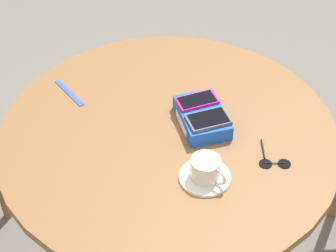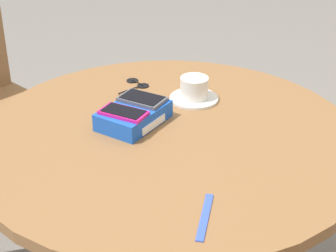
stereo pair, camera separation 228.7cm
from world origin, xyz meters
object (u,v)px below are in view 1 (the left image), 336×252
Objects in this scene: phone_magenta at (197,101)px; lanyard_strap at (69,93)px; saucer at (204,177)px; round_table at (168,158)px; phone_gray at (208,119)px; phone_box at (202,117)px; coffee_cup at (206,168)px; sunglasses at (273,162)px.

lanyard_strap is (-0.10, -0.40, -0.05)m from phone_magenta.
phone_magenta reaches higher than saucer.
phone_magenta is at bearing -177.33° from saucer.
phone_gray reaches higher than round_table.
phone_box reaches higher than lanyard_strap.
phone_magenta is 0.27m from saucer.
coffee_cup reaches higher than phone_magenta.
phone_magenta is 0.86× the size of lanyard_strap.
phone_gray reaches higher than saucer.
coffee_cup is at bearing 47.17° from saucer.
phone_gray is 1.23× the size of sunglasses.
lanyard_strap is (-0.36, -0.41, -0.00)m from saucer.
saucer is 0.55m from lanyard_strap.
coffee_cup is 0.85× the size of sunglasses.
phone_box is 0.05m from phone_gray.
phone_magenta is at bearing 132.07° from round_table.
phone_magenta is at bearing 76.06° from lanyard_strap.
lanyard_strap is (-0.18, -0.31, 0.11)m from round_table.
phone_gray is at bearing 18.71° from phone_magenta.
round_table is at bearing -94.14° from phone_gray.
coffee_cup is (0.18, -0.01, -0.01)m from phone_gray.
phone_gray is 0.18m from coffee_cup.
phone_gray is at bearing 20.00° from phone_box.
phone_magenta is 0.96× the size of saucer.
sunglasses is (0.16, 0.19, -0.02)m from phone_box.
saucer is at bearing -5.36° from phone_gray.
saucer is 0.04m from coffee_cup.
coffee_cup reaches higher than phone_box.
phone_box is 0.44m from lanyard_strap.
round_table is 0.38m from lanyard_strap.
saucer is 1.48× the size of coffee_cup.
phone_gray is 0.18m from saucer.
sunglasses is at bearing 107.57° from coffee_cup.
coffee_cup reaches higher than saucer.
sunglasses is at bearing 63.36° from lanyard_strap.
coffee_cup is (0.22, 0.00, 0.02)m from phone_box.
phone_magenta is 0.98× the size of phone_gray.
lanyard_strap is at bearing -116.64° from sunglasses.
saucer reaches higher than round_table.
sunglasses is (-0.06, 0.19, -0.00)m from saucer.
sunglasses is (0.20, 0.21, -0.05)m from phone_magenta.
coffee_cup is at bearing 3.05° from phone_magenta.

